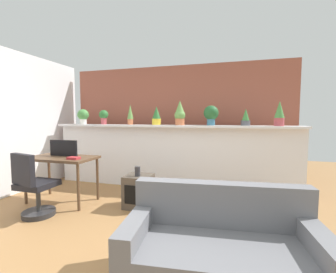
# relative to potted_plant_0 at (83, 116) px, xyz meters

# --- Properties ---
(ground_plane) EXTENTS (12.00, 12.00, 0.00)m
(ground_plane) POSITION_rel_potted_plant_0_xyz_m (1.90, -1.96, -1.43)
(ground_plane) COLOR #9E7042
(divider_wall) EXTENTS (4.79, 0.16, 1.21)m
(divider_wall) POSITION_rel_potted_plant_0_xyz_m (1.90, 0.04, -0.83)
(divider_wall) COLOR white
(divider_wall) RESTS_ON ground
(plant_shelf) EXTENTS (4.79, 0.36, 0.04)m
(plant_shelf) POSITION_rel_potted_plant_0_xyz_m (1.90, 0.00, -0.20)
(plant_shelf) COLOR white
(plant_shelf) RESTS_ON divider_wall
(brick_wall_behind) EXTENTS (4.79, 0.10, 2.50)m
(brick_wall_behind) POSITION_rel_potted_plant_0_xyz_m (1.90, 0.64, -0.18)
(brick_wall_behind) COLOR #9E5442
(brick_wall_behind) RESTS_ON ground
(potted_plant_0) EXTENTS (0.24, 0.24, 0.32)m
(potted_plant_0) POSITION_rel_potted_plant_0_xyz_m (0.00, 0.00, 0.00)
(potted_plant_0) COLOR silver
(potted_plant_0) RESTS_ON plant_shelf
(potted_plant_1) EXTENTS (0.19, 0.19, 0.30)m
(potted_plant_1) POSITION_rel_potted_plant_0_xyz_m (0.49, 0.01, -0.01)
(potted_plant_1) COLOR #B7474C
(potted_plant_1) RESTS_ON plant_shelf
(potted_plant_2) EXTENTS (0.12, 0.12, 0.41)m
(potted_plant_2) POSITION_rel_potted_plant_0_xyz_m (1.09, 0.03, 0.03)
(potted_plant_2) COLOR #C66B42
(potted_plant_2) RESTS_ON plant_shelf
(potted_plant_3) EXTENTS (0.18, 0.18, 0.36)m
(potted_plant_3) POSITION_rel_potted_plant_0_xyz_m (1.65, 0.03, -0.01)
(potted_plant_3) COLOR gold
(potted_plant_3) RESTS_ON plant_shelf
(potted_plant_4) EXTENTS (0.20, 0.20, 0.46)m
(potted_plant_4) POSITION_rel_potted_plant_0_xyz_m (2.13, -0.01, 0.04)
(potted_plant_4) COLOR #C66B42
(potted_plant_4) RESTS_ON plant_shelf
(potted_plant_5) EXTENTS (0.27, 0.27, 0.36)m
(potted_plant_5) POSITION_rel_potted_plant_0_xyz_m (2.71, -0.00, 0.03)
(potted_plant_5) COLOR #386B84
(potted_plant_5) RESTS_ON plant_shelf
(potted_plant_6) EXTENTS (0.16, 0.16, 0.30)m
(potted_plant_6) POSITION_rel_potted_plant_0_xyz_m (3.31, 0.03, -0.05)
(potted_plant_6) COLOR #4C4C51
(potted_plant_6) RESTS_ON plant_shelf
(potted_plant_7) EXTENTS (0.16, 0.16, 0.42)m
(potted_plant_7) POSITION_rel_potted_plant_0_xyz_m (3.85, -0.01, 0.03)
(potted_plant_7) COLOR #B7474C
(potted_plant_7) RESTS_ON plant_shelf
(desk) EXTENTS (1.10, 0.60, 0.75)m
(desk) POSITION_rel_potted_plant_0_xyz_m (0.41, -1.16, -0.77)
(desk) COLOR brown
(desk) RESTS_ON ground
(tv_monitor) EXTENTS (0.51, 0.04, 0.27)m
(tv_monitor) POSITION_rel_potted_plant_0_xyz_m (0.39, -1.08, -0.55)
(tv_monitor) COLOR black
(tv_monitor) RESTS_ON desk
(office_chair) EXTENTS (0.48, 0.49, 0.91)m
(office_chair) POSITION_rel_potted_plant_0_xyz_m (0.47, -1.77, -1.04)
(office_chair) COLOR #262628
(office_chair) RESTS_ON ground
(side_cube_shelf) EXTENTS (0.40, 0.41, 0.50)m
(side_cube_shelf) POSITION_rel_potted_plant_0_xyz_m (1.72, -1.02, -1.18)
(side_cube_shelf) COLOR #4C4238
(side_cube_shelf) RESTS_ON ground
(vase_on_shelf) EXTENTS (0.09, 0.09, 0.15)m
(vase_on_shelf) POSITION_rel_potted_plant_0_xyz_m (1.72, -1.07, -0.86)
(vase_on_shelf) COLOR #2D2D33
(vase_on_shelf) RESTS_ON side_cube_shelf
(book_on_desk) EXTENTS (0.18, 0.12, 0.04)m
(book_on_desk) POSITION_rel_potted_plant_0_xyz_m (0.76, -1.29, -0.66)
(book_on_desk) COLOR #B22D33
(book_on_desk) RESTS_ON desk
(couch) EXTENTS (1.63, 0.92, 0.80)m
(couch) POSITION_rel_potted_plant_0_xyz_m (3.04, -2.41, -1.15)
(couch) COLOR slate
(couch) RESTS_ON ground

